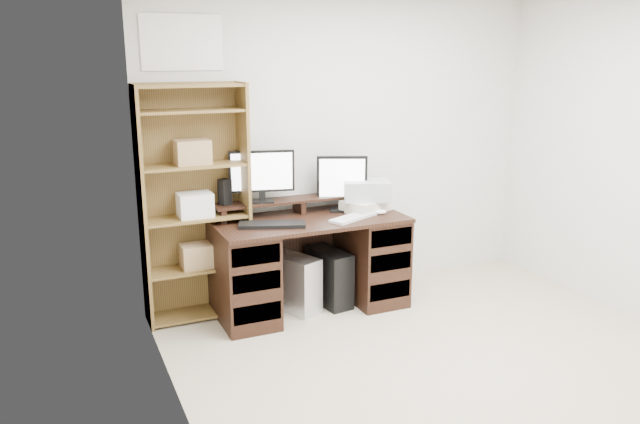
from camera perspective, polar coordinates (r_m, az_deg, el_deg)
room at (r=3.65m, az=16.45°, el=1.82°), size 3.54×4.04×2.54m
desk at (r=4.98m, az=-0.99°, el=-4.59°), size 1.50×0.70×0.75m
riser_shelf at (r=5.04m, az=-1.93°, el=1.00°), size 1.40×0.22×0.12m
monitor_wide at (r=4.88m, az=-5.35°, el=3.55°), size 0.51×0.17×0.41m
monitor_small at (r=5.08m, az=2.02°, el=2.85°), size 0.39×0.22×0.45m
speaker at (r=4.84m, az=-8.69°, el=1.81°), size 0.10×0.10×0.20m
keyboard_black at (r=4.66m, az=-4.40°, el=-1.16°), size 0.52×0.32×0.03m
keyboard_white at (r=4.88m, az=3.11°, el=-0.48°), size 0.47×0.32×0.02m
mouse at (r=5.02m, az=5.61°, el=0.01°), size 0.11×0.08×0.04m
printer at (r=5.12m, az=4.25°, el=0.63°), size 0.45×0.40×0.09m
basket at (r=5.09m, az=4.28°, el=2.01°), size 0.44×0.38×0.16m
tower_silver at (r=5.01m, az=-2.41°, el=-6.50°), size 0.36×0.49×0.45m
tower_black at (r=5.13m, az=0.82°, el=-5.96°), size 0.26×0.48×0.45m
bookshelf at (r=4.79m, az=-11.43°, el=0.92°), size 0.80×0.30×1.80m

